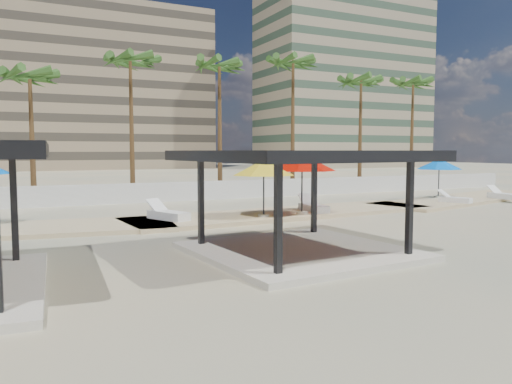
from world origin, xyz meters
TOP-DOWN VIEW (x-y plane):
  - ground at (0.00, 0.00)m, footprint 200.00×200.00m
  - promenade at (2.00, 7.67)m, footprint 44.45×7.97m
  - boundary_wall at (0.00, 16.00)m, footprint 56.00×0.30m
  - building_mid at (4.00, 78.00)m, footprint 38.00×16.00m
  - building_east at (48.00, 66.00)m, footprint 32.00×15.00m
  - pavilion_central at (-2.30, -1.21)m, footprint 6.71×6.71m
  - umbrella_b at (0.03, 5.80)m, footprint 3.18×3.18m
  - umbrella_c at (2.04, 5.80)m, footprint 3.46×3.46m
  - umbrella_d at (14.27, 9.20)m, footprint 3.28×3.28m
  - lounger_a at (-4.10, 6.87)m, footprint 1.55×2.33m
  - lounger_b at (3.15, 6.54)m, footprint 0.83×2.15m
  - lounger_c at (12.81, 6.56)m, footprint 1.21×1.97m
  - lounger_d at (17.30, 6.82)m, footprint 0.81×2.16m
  - palm_c at (-9.00, 18.10)m, footprint 3.00×3.00m
  - palm_d at (-3.00, 18.90)m, footprint 3.00×3.00m
  - palm_e at (3.00, 18.40)m, footprint 3.00×3.00m
  - palm_f at (9.00, 18.60)m, footprint 3.00×3.00m
  - palm_g at (15.00, 18.20)m, footprint 3.00×3.00m
  - palm_h at (21.00, 18.80)m, footprint 3.00×3.00m

SIDE VIEW (x-z plane):
  - ground at x=0.00m, z-range 0.00..0.00m
  - promenade at x=2.00m, z-range -0.06..0.18m
  - lounger_c at x=12.81m, z-range 0.00..0.71m
  - lounger_b at x=3.15m, z-range -0.03..0.77m
  - lounger_d at x=17.30m, z-range -0.03..0.77m
  - lounger_a at x=-4.10m, z-range -0.04..0.81m
  - boundary_wall at x=0.00m, z-range 0.00..1.20m
  - pavilion_central at x=-2.30m, z-range 0.31..3.47m
  - umbrella_d at x=14.27m, z-range 1.07..3.55m
  - umbrella_b at x=0.03m, z-range 1.11..3.69m
  - umbrella_c at x=2.04m, z-range 1.19..4.01m
  - palm_c at x=-9.00m, z-range 3.04..11.34m
  - palm_g at x=15.00m, z-range 3.55..13.00m
  - palm_h at x=21.00m, z-range 3.69..13.47m
  - palm_d at x=-3.00m, z-range 3.70..13.49m
  - palm_e at x=3.00m, z-range 3.73..13.60m
  - palm_f at x=9.00m, z-range 4.04..14.60m
  - building_mid at x=4.00m, z-range -0.93..29.47m
  - building_east at x=48.00m, z-range -0.93..35.47m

